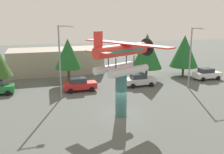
% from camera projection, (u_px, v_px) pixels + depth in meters
% --- Properties ---
extents(ground_plane, '(140.00, 140.00, 0.00)m').
position_uv_depth(ground_plane, '(121.00, 116.00, 25.31)').
color(ground_plane, '#515651').
extents(display_pedestal, '(1.10, 1.10, 4.28)m').
position_uv_depth(display_pedestal, '(121.00, 95.00, 24.82)').
color(display_pedestal, '#386B66').
rests_on(display_pedestal, ground).
extents(floatplane_monument, '(7.13, 9.81, 4.00)m').
position_uv_depth(floatplane_monument, '(122.00, 55.00, 24.02)').
color(floatplane_monument, silver).
rests_on(floatplane_monument, display_pedestal).
extents(car_mid_red, '(4.20, 2.02, 1.76)m').
position_uv_depth(car_mid_red, '(80.00, 84.00, 33.47)').
color(car_mid_red, red).
rests_on(car_mid_red, ground).
extents(car_far_silver, '(4.20, 2.02, 1.76)m').
position_uv_depth(car_far_silver, '(139.00, 80.00, 35.81)').
color(car_far_silver, silver).
rests_on(car_far_silver, ground).
extents(car_distant_white, '(4.20, 2.02, 1.76)m').
position_uv_depth(car_distant_white, '(207.00, 74.00, 39.53)').
color(car_distant_white, white).
rests_on(car_distant_white, ground).
extents(streetlight_primary, '(1.84, 0.28, 8.53)m').
position_uv_depth(streetlight_primary, '(61.00, 57.00, 29.61)').
color(streetlight_primary, gray).
rests_on(streetlight_primary, ground).
extents(streetlight_secondary, '(1.84, 0.28, 8.07)m').
position_uv_depth(streetlight_secondary, '(192.00, 54.00, 34.08)').
color(streetlight_secondary, gray).
rests_on(streetlight_secondary, ground).
extents(storefront_building, '(15.33, 7.05, 4.08)m').
position_uv_depth(storefront_building, '(56.00, 61.00, 44.10)').
color(storefront_building, '#9E9384').
rests_on(storefront_building, ground).
extents(tree_east, '(3.79, 3.79, 6.48)m').
position_uv_depth(tree_east, '(68.00, 54.00, 36.22)').
color(tree_east, brown).
rests_on(tree_east, ground).
extents(tree_center_back, '(4.59, 4.59, 6.95)m').
position_uv_depth(tree_center_back, '(147.00, 51.00, 38.50)').
color(tree_center_back, brown).
rests_on(tree_center_back, ground).
extents(tree_far_east, '(4.56, 4.56, 6.58)m').
position_uv_depth(tree_far_east, '(184.00, 51.00, 41.37)').
color(tree_far_east, brown).
rests_on(tree_far_east, ground).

